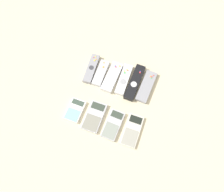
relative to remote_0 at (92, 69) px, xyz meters
The scene contains 11 objects.
ground_plane 0.21m from the remote_0, 41.24° to the right, with size 3.00×3.00×0.00m, color beige.
remote_0 is the anchor object (origin of this frame).
remote_1 0.06m from the remote_0, ahead, with size 0.05×0.15×0.03m.
remote_2 0.12m from the remote_0, ahead, with size 0.07×0.18×0.03m.
remote_3 0.18m from the remote_0, ahead, with size 0.05×0.18×0.02m.
remote_4 0.24m from the remote_0, ahead, with size 0.06×0.21×0.03m.
remote_5 0.30m from the remote_0, ahead, with size 0.07×0.18×0.02m.
calculator_0 0.24m from the remote_0, 88.23° to the right, with size 0.08×0.12×0.02m.
calculator_1 0.26m from the remote_0, 65.65° to the right, with size 0.08×0.15×0.02m.
calculator_2 0.33m from the remote_0, 50.07° to the right, with size 0.08×0.15×0.02m.
calculator_3 0.39m from the remote_0, 38.86° to the right, with size 0.07×0.16×0.01m.
Camera 1 is at (0.14, -0.38, 1.02)m, focal length 35.00 mm.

